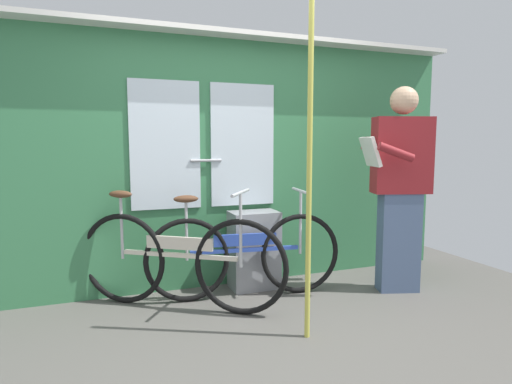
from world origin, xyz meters
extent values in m
cube|color=#56544F|center=(0.00, 0.00, -0.02)|extent=(5.59, 3.94, 0.04)
cube|color=#387A4C|center=(0.00, 1.17, 1.11)|extent=(4.59, 0.08, 2.23)
cube|color=silver|center=(-0.55, 1.12, 1.29)|extent=(0.60, 0.02, 1.10)
cube|color=silver|center=(0.15, 1.12, 1.29)|extent=(0.60, 0.02, 1.10)
cylinder|color=#B2B2B7|center=(-0.20, 1.10, 1.16)|extent=(0.28, 0.02, 0.02)
cube|color=silver|center=(0.00, 1.07, 2.25)|extent=(4.59, 0.28, 0.04)
torus|color=black|center=(-0.11, 0.41, 0.37)|extent=(0.64, 0.46, 0.75)
torus|color=black|center=(-0.94, 0.97, 0.37)|extent=(0.64, 0.46, 0.75)
cube|color=beige|center=(-0.53, 0.69, 0.43)|extent=(0.80, 0.57, 0.03)
cube|color=beige|center=(-0.53, 0.69, 0.53)|extent=(0.47, 0.34, 0.10)
cylinder|color=#B7B7BC|center=(-0.94, 0.97, 0.64)|extent=(0.02, 0.02, 0.53)
ellipsoid|color=brown|center=(-0.94, 0.97, 0.90)|extent=(0.22, 0.19, 0.06)
cylinder|color=#B7B7BC|center=(-0.11, 0.41, 0.66)|extent=(0.02, 0.02, 0.57)
cylinder|color=#B7B7BC|center=(-0.11, 0.41, 0.94)|extent=(0.27, 0.38, 0.02)
torus|color=black|center=(0.53, 0.68, 0.35)|extent=(0.70, 0.14, 0.70)
torus|color=black|center=(-0.44, 0.81, 0.35)|extent=(0.70, 0.14, 0.70)
cube|color=#2D4CB2|center=(0.04, 0.74, 0.41)|extent=(0.92, 0.16, 0.03)
cube|color=#2D4CB2|center=(0.04, 0.74, 0.50)|extent=(0.54, 0.10, 0.10)
cylinder|color=#B7B7BC|center=(-0.44, 0.81, 0.61)|extent=(0.02, 0.02, 0.51)
ellipsoid|color=brown|center=(-0.44, 0.81, 0.86)|extent=(0.21, 0.12, 0.06)
cylinder|color=#B7B7BC|center=(0.53, 0.68, 0.63)|extent=(0.02, 0.02, 0.55)
cylinder|color=#B7B7BC|center=(0.53, 0.68, 0.90)|extent=(0.08, 0.44, 0.02)
cube|color=slate|center=(1.37, 0.43, 0.44)|extent=(0.38, 0.27, 0.88)
cube|color=maroon|center=(1.37, 0.43, 1.21)|extent=(0.53, 0.34, 0.66)
sphere|color=tan|center=(1.37, 0.43, 1.67)|extent=(0.24, 0.24, 0.24)
cube|color=silver|center=(1.10, 0.51, 1.24)|extent=(0.20, 0.36, 0.26)
cylinder|color=maroon|center=(1.17, 0.26, 1.24)|extent=(0.31, 0.16, 0.17)
cylinder|color=maroon|center=(1.30, 0.68, 1.24)|extent=(0.31, 0.16, 0.17)
cube|color=gray|center=(0.20, 0.95, 0.35)|extent=(0.43, 0.28, 0.70)
cylinder|color=#C6C14C|center=(0.18, -0.12, 1.11)|extent=(0.04, 0.04, 2.23)
camera|label=1|loc=(-1.13, -2.62, 1.32)|focal=30.21mm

